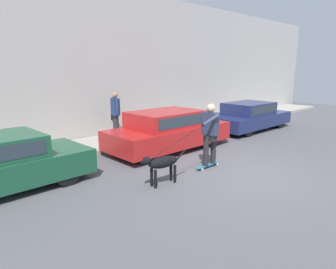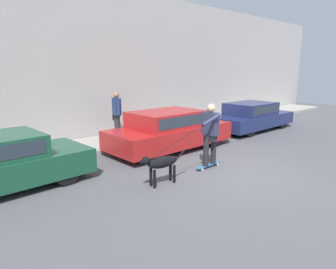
{
  "view_description": "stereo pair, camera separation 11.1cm",
  "coord_description": "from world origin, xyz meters",
  "px_view_note": "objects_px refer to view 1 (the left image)",
  "views": [
    {
      "loc": [
        -6.36,
        -4.23,
        2.66
      ],
      "look_at": [
        -1.05,
        1.45,
        0.95
      ],
      "focal_mm": 32.0,
      "sensor_mm": 36.0,
      "label": 1
    },
    {
      "loc": [
        -6.27,
        -4.31,
        2.66
      ],
      "look_at": [
        -1.05,
        1.45,
        0.95
      ],
      "focal_mm": 32.0,
      "sensor_mm": 36.0,
      "label": 2
    }
  ],
  "objects_px": {
    "parked_car_2": "(250,117)",
    "dog": "(162,163)",
    "parked_car_1": "(168,131)",
    "skateboarder": "(210,132)",
    "pedestrian_with_bag": "(115,113)"
  },
  "relations": [
    {
      "from": "parked_car_2",
      "to": "dog",
      "type": "distance_m",
      "value": 7.52
    },
    {
      "from": "parked_car_1",
      "to": "skateboarder",
      "type": "xyz_separation_m",
      "value": [
        -0.46,
        -2.13,
        0.36
      ]
    },
    {
      "from": "parked_car_1",
      "to": "parked_car_2",
      "type": "xyz_separation_m",
      "value": [
        4.94,
        0.0,
        -0.05
      ]
    },
    {
      "from": "parked_car_2",
      "to": "dog",
      "type": "xyz_separation_m",
      "value": [
        -7.19,
        -2.19,
        -0.07
      ]
    },
    {
      "from": "parked_car_1",
      "to": "pedestrian_with_bag",
      "type": "relative_size",
      "value": 2.57
    },
    {
      "from": "parked_car_1",
      "to": "skateboarder",
      "type": "relative_size",
      "value": 1.66
    },
    {
      "from": "dog",
      "to": "skateboarder",
      "type": "height_order",
      "value": "skateboarder"
    },
    {
      "from": "dog",
      "to": "skateboarder",
      "type": "distance_m",
      "value": 1.85
    },
    {
      "from": "parked_car_2",
      "to": "pedestrian_with_bag",
      "type": "xyz_separation_m",
      "value": [
        -5.56,
        2.21,
        0.48
      ]
    },
    {
      "from": "parked_car_2",
      "to": "pedestrian_with_bag",
      "type": "distance_m",
      "value": 6.0
    },
    {
      "from": "parked_car_1",
      "to": "dog",
      "type": "xyz_separation_m",
      "value": [
        -2.25,
        -2.19,
        -0.12
      ]
    },
    {
      "from": "parked_car_1",
      "to": "skateboarder",
      "type": "bearing_deg",
      "value": -102.58
    },
    {
      "from": "parked_car_1",
      "to": "pedestrian_with_bag",
      "type": "distance_m",
      "value": 2.34
    },
    {
      "from": "parked_car_2",
      "to": "skateboarder",
      "type": "bearing_deg",
      "value": -158.35
    },
    {
      "from": "skateboarder",
      "to": "pedestrian_with_bag",
      "type": "distance_m",
      "value": 4.35
    }
  ]
}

